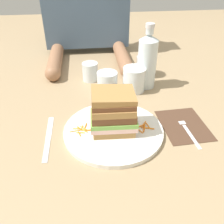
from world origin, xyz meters
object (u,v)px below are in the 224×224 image
at_px(knife, 48,139).
at_px(water_bottle, 147,61).
at_px(fork, 187,129).
at_px(sandwich, 113,112).
at_px(empty_tumbler_1, 90,72).
at_px(main_plate, 113,131).
at_px(empty_tumbler_0, 145,66).
at_px(empty_tumbler_2, 107,82).
at_px(juice_glass, 134,80).
at_px(napkin_dark, 184,125).

relative_size(knife, water_bottle, 0.84).
bearing_deg(fork, sandwich, 176.76).
xyz_separation_m(fork, empty_tumbler_1, (-0.27, 0.36, 0.03)).
relative_size(main_plate, empty_tumbler_0, 3.59).
bearing_deg(empty_tumbler_2, knife, -126.68).
bearing_deg(sandwich, empty_tumbler_2, 88.50).
height_order(juice_glass, empty_tumbler_1, juice_glass).
relative_size(sandwich, empty_tumbler_0, 1.64).
bearing_deg(sandwich, water_bottle, 60.00).
xyz_separation_m(water_bottle, empty_tumbler_0, (0.02, 0.09, -0.06)).
xyz_separation_m(fork, empty_tumbler_0, (-0.04, 0.38, 0.04)).
bearing_deg(napkin_dark, knife, -177.29).
distance_m(empty_tumbler_1, empty_tumbler_2, 0.11).
xyz_separation_m(juice_glass, empty_tumbler_1, (-0.16, 0.10, -0.01)).
xyz_separation_m(fork, juice_glass, (-0.11, 0.26, 0.04)).
bearing_deg(juice_glass, knife, -139.29).
xyz_separation_m(main_plate, empty_tumbler_1, (-0.05, 0.35, 0.03)).
bearing_deg(main_plate, empty_tumbler_1, 98.54).
bearing_deg(empty_tumbler_2, empty_tumbler_1, 122.26).
bearing_deg(napkin_dark, empty_tumbler_0, 96.80).
bearing_deg(juice_glass, main_plate, -113.51).
relative_size(napkin_dark, fork, 1.03).
height_order(napkin_dark, knife, same).
bearing_deg(fork, main_plate, 176.97).
bearing_deg(main_plate, water_bottle, 59.95).
bearing_deg(empty_tumbler_2, water_bottle, 7.43).
distance_m(juice_glass, empty_tumbler_2, 0.10).
bearing_deg(empty_tumbler_0, water_bottle, -101.49).
bearing_deg(empty_tumbler_1, main_plate, -81.46).
distance_m(main_plate, empty_tumbler_2, 0.26).
relative_size(juice_glass, empty_tumbler_0, 1.11).
xyz_separation_m(knife, juice_glass, (0.30, 0.25, 0.04)).
height_order(empty_tumbler_0, empty_tumbler_1, empty_tumbler_0).
bearing_deg(water_bottle, knife, -140.82).
bearing_deg(empty_tumbler_1, knife, -110.83).
distance_m(sandwich, empty_tumbler_2, 0.26).
bearing_deg(knife, sandwich, 2.90).
distance_m(empty_tumbler_0, empty_tumbler_2, 0.20).
xyz_separation_m(knife, empty_tumbler_0, (0.37, 0.38, 0.04)).
distance_m(main_plate, sandwich, 0.07).
bearing_deg(fork, knife, 179.59).
distance_m(napkin_dark, fork, 0.02).
relative_size(main_plate, sandwich, 2.19).
distance_m(knife, empty_tumbler_1, 0.38).
xyz_separation_m(napkin_dark, empty_tumbler_0, (-0.04, 0.36, 0.04)).
xyz_separation_m(main_plate, empty_tumbler_0, (0.18, 0.37, 0.03)).
height_order(napkin_dark, juice_glass, juice_glass).
bearing_deg(sandwich, empty_tumbler_0, 64.27).
height_order(main_plate, empty_tumbler_0, empty_tumbler_0).
relative_size(napkin_dark, knife, 0.86).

